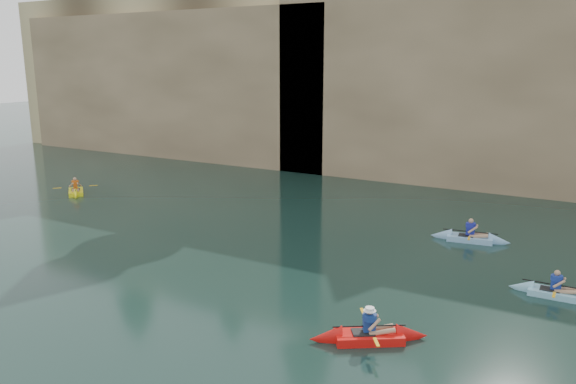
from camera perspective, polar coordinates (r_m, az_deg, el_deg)
The scene contains 10 objects.
ground at distance 13.75m, azimuth -9.91°, elevation -16.97°, with size 160.00×160.00×0.00m, color black.
cliff at distance 39.86m, azimuth 18.51°, elevation 11.28°, with size 70.00×16.00×12.00m, color tan.
cliff_slab_west at distance 42.12m, azimuth -12.07°, elevation 10.75°, with size 26.00×2.40×10.56m, color tan.
cliff_slab_center at distance 32.23m, azimuth 19.41°, elevation 10.39°, with size 24.00×2.40×11.40m, color tan.
sea_cave_west at distance 40.59m, azimuth -10.32°, elevation 6.09°, with size 4.50×1.00×4.00m, color black.
sea_cave_center at distance 33.59m, azimuth 8.55°, elevation 4.02°, with size 3.50×1.00×3.20m, color black.
main_kayaker at distance 14.66m, azimuth 8.21°, elevation -14.22°, with size 2.90×2.22×1.11m.
kayaker_ltblue_near at distance 18.77m, azimuth 25.50°, elevation -9.19°, with size 2.64×2.08×1.03m.
kayaker_yellow at distance 31.67m, azimuth -20.75°, elevation 0.06°, with size 2.51×2.28×1.11m.
kayaker_ltblue_mid at distance 23.04m, azimuth 17.98°, elevation -4.44°, with size 3.07×2.25×1.14m.
Camera 1 is at (7.69, -9.10, 6.86)m, focal length 35.00 mm.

